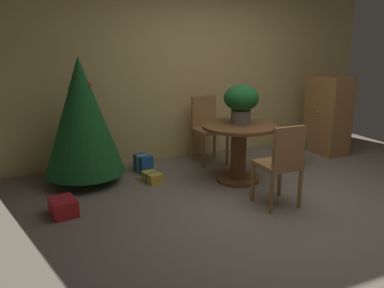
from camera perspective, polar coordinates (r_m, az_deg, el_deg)
ground_plane at (r=4.39m, az=12.82°, el=-8.76°), size 6.60×6.60×0.00m
back_wall_panel at (r=5.94m, az=0.72°, el=10.79°), size 6.00×0.10×2.60m
round_dining_table at (r=4.89m, az=6.90°, el=-0.09°), size 0.93×0.93×0.73m
flower_vase at (r=4.84m, az=7.27°, el=6.38°), size 0.43×0.43×0.49m
wooden_chair_near at (r=4.18m, az=13.07°, el=-2.54°), size 0.41×0.40×0.91m
wooden_chair_far at (r=5.64m, az=2.25°, el=2.77°), size 0.42×0.44×0.96m
holiday_tree at (r=4.89m, az=-15.93°, el=3.96°), size 0.98×0.98×1.57m
gift_box_red at (r=4.23m, az=-18.46°, el=-8.82°), size 0.29×0.34×0.18m
gift_box_blue at (r=5.31m, az=-7.20°, el=-2.86°), size 0.23×0.27×0.24m
gift_box_gold at (r=4.95m, az=-5.88°, el=-4.90°), size 0.23×0.30×0.12m
wooden_cabinet at (r=6.44m, az=19.42°, el=4.06°), size 0.43×0.65×1.21m
potted_plant at (r=5.76m, az=14.88°, el=-0.47°), size 0.34×0.34×0.46m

